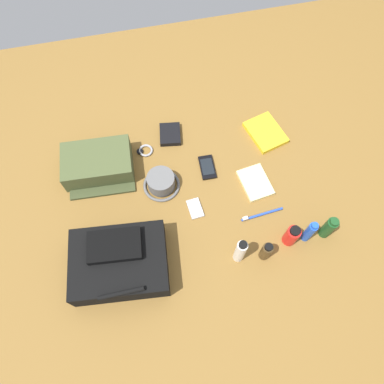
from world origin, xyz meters
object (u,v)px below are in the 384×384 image
toiletry_pouch (98,164)px  wallet (170,134)px  toothbrush (260,215)px  backpack (119,262)px  bucket_hat (161,182)px  sunscreen_spray (292,235)px  media_player (196,208)px  shampoo_bottle (329,228)px  wristwatch (145,151)px  cologne_bottle (266,251)px  deodorant_spray (309,232)px  paperback_novel (265,133)px  cell_phone (207,167)px  notepad (255,182)px  toothpaste_tube (240,251)px

toiletry_pouch → wallet: bearing=-162.1°
toothbrush → backpack: bearing=8.4°
bucket_hat → sunscreen_spray: 0.55m
backpack → media_player: (-0.32, -0.17, -0.05)m
shampoo_bottle → sunscreen_spray: (0.14, -0.00, -0.01)m
shampoo_bottle → wristwatch: 0.81m
shampoo_bottle → cologne_bottle: shampoo_bottle is taller
media_player → deodorant_spray: bearing=151.6°
paperback_novel → cell_phone: bearing=21.1°
cell_phone → wallet: bearing=-57.9°
shampoo_bottle → notepad: size_ratio=0.87×
bucket_hat → toothbrush: (-0.36, 0.22, -0.02)m
toiletry_pouch → media_player: toiletry_pouch is taller
sunscreen_spray → media_player: 0.39m
backpack → wallet: bearing=-118.4°
wallet → toothbrush: bearing=130.2°
cell_phone → backpack: bearing=39.6°
backpack → sunscreen_spray: size_ratio=3.21×
cell_phone → toothpaste_tube: bearing=93.4°
deodorant_spray → media_player: size_ratio=1.59×
bucket_hat → cologne_bottle: cologne_bottle is taller
cell_phone → media_player: 0.20m
paperback_novel → media_player: bearing=36.8°
toiletry_pouch → sunscreen_spray: 0.83m
shampoo_bottle → toothbrush: 0.26m
deodorant_spray → paperback_novel: (0.01, -0.50, -0.06)m
paperback_novel → wallet: wallet is taller
bucket_hat → cell_phone: bearing=-168.7°
bucket_hat → toothbrush: bearing=149.0°
notepad → paperback_novel: bearing=-125.2°
toiletry_pouch → cell_phone: (-0.45, 0.09, -0.04)m
shampoo_bottle → wallet: shampoo_bottle is taller
bucket_hat → sunscreen_spray: sunscreen_spray is taller
bucket_hat → wallet: bearing=-109.2°
shampoo_bottle → toothpaste_tube: 0.36m
toiletry_pouch → wristwatch: (-0.20, -0.05, -0.04)m
toothbrush → notepad: bearing=-99.3°
toothbrush → notepad: toothbrush is taller
shampoo_bottle → cologne_bottle: 0.26m
bucket_hat → paperback_novel: (-0.50, -0.15, -0.02)m
bucket_hat → media_player: bearing=130.9°
toiletry_pouch → cologne_bottle: bearing=138.1°
toothbrush → cologne_bottle: bearing=78.4°
shampoo_bottle → backpack: bearing=-3.0°
cologne_bottle → wallet: 0.66m
paperback_novel → toothbrush: same height
toothpaste_tube → cell_phone: size_ratio=1.45×
deodorant_spray → toothbrush: bearing=-41.1°
notepad → wristwatch: bearing=-38.5°
cell_phone → media_player: bearing=62.5°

